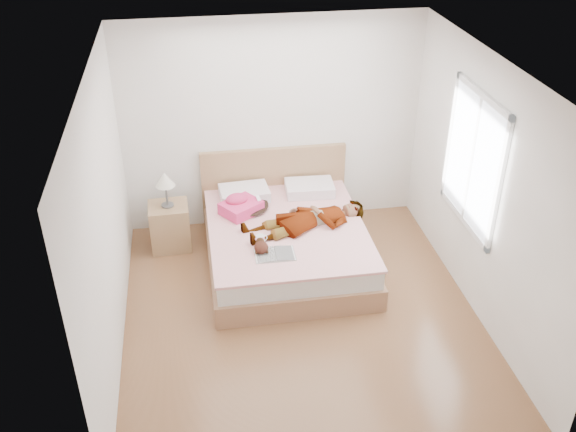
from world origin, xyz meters
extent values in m
plane|color=#513419|center=(0.00, 0.00, 0.00)|extent=(4.00, 4.00, 0.00)
imported|color=white|center=(0.23, 0.95, 0.61)|extent=(1.57, 0.93, 0.20)
ellipsoid|color=black|center=(-0.34, 1.40, 0.55)|extent=(0.50, 0.56, 0.07)
cube|color=silver|center=(-0.27, 1.35, 0.67)|extent=(0.06, 0.09, 0.04)
plane|color=white|center=(0.00, 0.00, 2.60)|extent=(4.00, 4.00, 0.00)
plane|color=silver|center=(0.00, 2.00, 1.30)|extent=(3.60, 0.00, 3.60)
plane|color=silver|center=(0.00, -2.00, 1.30)|extent=(3.60, 0.00, 3.60)
plane|color=silver|center=(-1.80, 0.00, 1.30)|extent=(0.00, 4.00, 4.00)
plane|color=beige|center=(1.80, 0.00, 1.30)|extent=(0.00, 4.00, 4.00)
cube|color=white|center=(1.78, 0.30, 1.50)|extent=(0.02, 1.10, 1.30)
cube|color=silver|center=(1.78, -0.28, 1.50)|extent=(0.04, 0.06, 1.42)
cube|color=silver|center=(1.78, 0.88, 1.50)|extent=(0.04, 0.06, 1.42)
cube|color=silver|center=(1.78, 0.30, 0.82)|extent=(0.04, 1.22, 0.06)
cube|color=silver|center=(1.78, 0.30, 2.18)|extent=(0.04, 1.22, 0.06)
cube|color=silver|center=(1.77, 0.30, 1.50)|extent=(0.03, 0.04, 1.30)
cube|color=#895E3F|center=(0.00, 0.95, 0.13)|extent=(1.78, 2.08, 0.26)
cube|color=silver|center=(0.00, 0.95, 0.37)|extent=(1.70, 2.00, 0.22)
cube|color=white|center=(0.00, 0.95, 0.49)|extent=(1.74, 2.04, 0.03)
cube|color=olive|center=(0.00, 1.96, 0.50)|extent=(1.80, 0.07, 1.00)
cube|color=white|center=(-0.40, 1.67, 0.57)|extent=(0.61, 0.44, 0.13)
cube|color=white|center=(0.40, 1.67, 0.57)|extent=(0.60, 0.43, 0.13)
cube|color=#E93F8B|center=(-0.47, 1.32, 0.58)|extent=(0.55, 0.53, 0.14)
ellipsoid|color=#D43976|center=(-0.52, 1.37, 0.67)|extent=(0.30, 0.25, 0.13)
cube|color=silver|center=(-0.21, 0.40, 0.52)|extent=(0.42, 0.28, 0.01)
cube|color=white|center=(-0.32, 0.40, 0.52)|extent=(0.21, 0.28, 0.02)
cube|color=black|center=(-0.11, 0.40, 0.52)|extent=(0.21, 0.28, 0.02)
cylinder|color=silver|center=(-0.34, 0.63, 0.56)|extent=(0.12, 0.12, 0.11)
torus|color=white|center=(-0.29, 0.65, 0.57)|extent=(0.08, 0.04, 0.08)
cylinder|color=black|center=(-0.34, 0.63, 0.61)|extent=(0.11, 0.11, 0.00)
ellipsoid|color=black|center=(-0.35, 0.47, 0.57)|extent=(0.15, 0.17, 0.13)
ellipsoid|color=beige|center=(-0.35, 0.45, 0.58)|extent=(0.08, 0.09, 0.06)
sphere|color=black|center=(-0.35, 0.56, 0.58)|extent=(0.09, 0.09, 0.09)
sphere|color=#FFA6C7|center=(-0.38, 0.59, 0.60)|extent=(0.04, 0.04, 0.04)
sphere|color=pink|center=(-0.31, 0.59, 0.60)|extent=(0.04, 0.04, 0.04)
ellipsoid|color=#311D0D|center=(-0.40, 0.43, 0.54)|extent=(0.04, 0.06, 0.03)
ellipsoid|color=black|center=(-0.29, 0.43, 0.54)|extent=(0.04, 0.06, 0.03)
cube|color=olive|center=(-1.31, 1.53, 0.28)|extent=(0.47, 0.42, 0.56)
cylinder|color=#4E4E4E|center=(-1.31, 1.53, 0.57)|extent=(0.15, 0.15, 0.02)
cylinder|color=#515151|center=(-1.31, 1.53, 0.72)|extent=(0.03, 0.03, 0.29)
cone|color=silver|center=(-1.31, 1.53, 0.91)|extent=(0.23, 0.23, 0.16)
camera|label=1|loc=(-0.97, -5.08, 4.30)|focal=40.00mm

